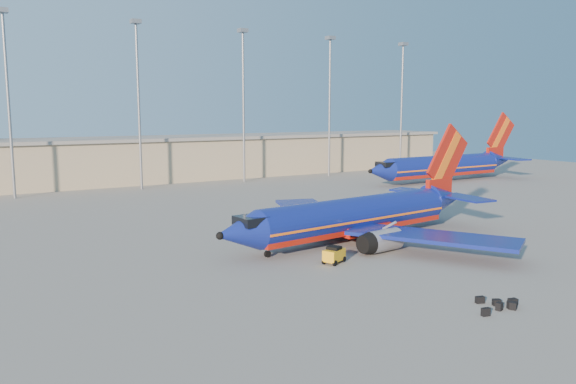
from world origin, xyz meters
The scene contains 7 objects.
ground centered at (0.00, 0.00, 0.00)m, with size 220.00×220.00×0.00m, color slate.
terminal_building centered at (10.00, 58.00, 4.32)m, with size 122.00×16.00×8.50m.
light_mast_row centered at (5.00, 46.00, 17.55)m, with size 101.60×1.60×28.65m.
aircraft_main centered at (2.65, -4.56, 2.55)m, with size 35.23×33.74×11.94m.
aircraft_second centered at (48.51, 26.27, 3.05)m, with size 39.26×15.31×13.30m.
baggage_tug centered at (-5.13, -10.64, 0.79)m, with size 2.46×2.03×1.53m.
luggage_pile centered at (-2.28, -25.93, 0.25)m, with size 4.01×2.60×0.54m.
Camera 1 is at (-33.90, -49.70, 13.24)m, focal length 35.00 mm.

